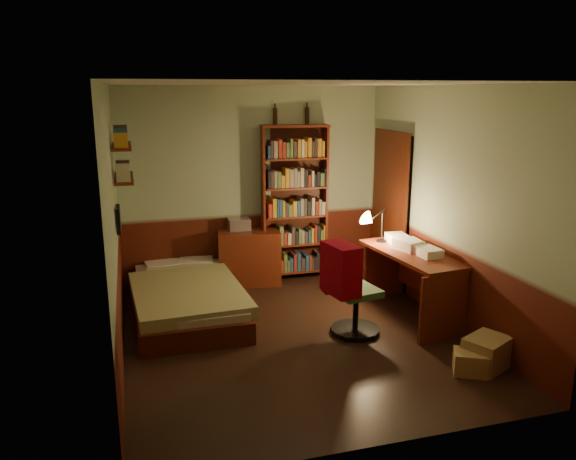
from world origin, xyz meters
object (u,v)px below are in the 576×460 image
object	(u,v)px
dresser	(249,258)
desk	(411,284)
bed	(186,287)
bookshelf	(295,203)
desk_lamp	(382,218)
cardboard_box_b	(470,362)
mini_stereo	(239,224)
cardboard_box_a	(487,353)
office_chair	(356,290)

from	to	relation	value
dresser	desk	bearing A→B (deg)	-37.82
bed	bookshelf	distance (m)	1.95
desk_lamp	bed	bearing A→B (deg)	-174.48
bed	cardboard_box_b	xyz separation A→B (m)	(2.36, -2.19, -0.21)
mini_stereo	cardboard_box_a	size ratio (longest dim) A/B	0.71
dresser	cardboard_box_b	distance (m)	3.32
mini_stereo	desk_lamp	bearing A→B (deg)	-40.20
dresser	mini_stereo	size ratio (longest dim) A/B	2.87
dresser	office_chair	world-z (taller)	office_chair
desk	office_chair	world-z (taller)	office_chair
desk	cardboard_box_a	bearing A→B (deg)	-92.54
desk_lamp	office_chair	xyz separation A→B (m)	(-0.64, -0.78, -0.57)
mini_stereo	cardboard_box_a	world-z (taller)	mini_stereo
cardboard_box_a	bookshelf	bearing A→B (deg)	107.96
bookshelf	office_chair	xyz separation A→B (m)	(0.10, -1.96, -0.57)
mini_stereo	cardboard_box_a	xyz separation A→B (m)	(1.74, -3.06, -0.65)
dresser	bookshelf	bearing A→B (deg)	15.77
office_chair	desk	bearing A→B (deg)	8.33
dresser	cardboard_box_a	distance (m)	3.37
mini_stereo	office_chair	world-z (taller)	office_chair
cardboard_box_a	office_chair	bearing A→B (deg)	129.65
bookshelf	mini_stereo	bearing A→B (deg)	-177.18
bed	cardboard_box_b	size ratio (longest dim) A/B	7.19
desk	cardboard_box_b	world-z (taller)	desk
desk_lamp	cardboard_box_a	xyz separation A→B (m)	(0.24, -1.85, -0.91)
cardboard_box_a	cardboard_box_b	size ratio (longest dim) A/B	1.35
bed	cardboard_box_a	distance (m)	3.34
office_chair	bed	bearing A→B (deg)	136.75
dresser	desk_lamp	world-z (taller)	desk_lamp
mini_stereo	office_chair	distance (m)	2.20
desk	cardboard_box_b	xyz separation A→B (m)	(-0.11, -1.38, -0.28)
desk_lamp	desk	bearing A→B (deg)	-61.51
desk	dresser	bearing A→B (deg)	127.31
dresser	office_chair	bearing A→B (deg)	-59.76
desk_lamp	office_chair	distance (m)	1.16
bed	office_chair	bearing A→B (deg)	-33.10
office_chair	cardboard_box_a	world-z (taller)	office_chair
cardboard_box_a	cardboard_box_b	xyz separation A→B (m)	(-0.21, -0.05, -0.05)
bed	cardboard_box_a	bearing A→B (deg)	-40.27
cardboard_box_a	cardboard_box_b	bearing A→B (deg)	-166.78
bed	desk_lamp	size ratio (longest dim) A/B	3.66
bed	desk_lamp	xyz separation A→B (m)	(2.32, -0.30, 0.74)
office_chair	cardboard_box_a	xyz separation A→B (m)	(0.88, -1.06, -0.33)
desk_lamp	cardboard_box_a	bearing A→B (deg)	-69.89
mini_stereo	office_chair	size ratio (longest dim) A/B	0.29
bookshelf	bed	bearing A→B (deg)	-145.06
bed	dresser	distance (m)	1.22
bed	desk	xyz separation A→B (m)	(2.47, -0.81, 0.07)
bookshelf	cardboard_box_a	bearing A→B (deg)	-66.22
mini_stereo	desk_lamp	xyz separation A→B (m)	(1.51, -1.22, 0.25)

